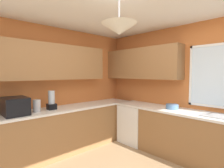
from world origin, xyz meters
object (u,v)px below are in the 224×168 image
(dishwasher, at_px, (135,124))
(microwave, at_px, (15,106))
(bowl, at_px, (172,107))
(sink_assembly, at_px, (224,116))
(blender_appliance, at_px, (52,101))
(kettle, at_px, (37,106))

(dishwasher, height_order, microwave, microwave)
(microwave, bearing_deg, bowl, 56.78)
(microwave, bearing_deg, sink_assembly, 44.26)
(microwave, distance_m, blender_appliance, 0.63)
(sink_assembly, xyz_separation_m, bowl, (-0.88, -0.01, 0.03))
(microwave, relative_size, blender_appliance, 1.33)
(kettle, xyz_separation_m, sink_assembly, (2.40, 2.01, -0.10))
(microwave, xyz_separation_m, bowl, (1.54, 2.35, -0.10))
(kettle, height_order, bowl, kettle)
(dishwasher, relative_size, blender_appliance, 2.35)
(microwave, relative_size, sink_assembly, 0.75)
(kettle, relative_size, bowl, 0.94)
(blender_appliance, bearing_deg, sink_assembly, 35.53)
(kettle, relative_size, sink_assembly, 0.34)
(dishwasher, distance_m, blender_appliance, 1.92)
(bowl, distance_m, blender_appliance, 2.31)
(microwave, xyz_separation_m, kettle, (0.02, 0.35, -0.04))
(sink_assembly, xyz_separation_m, blender_appliance, (-2.42, -1.73, 0.15))
(dishwasher, bearing_deg, microwave, -105.87)
(kettle, xyz_separation_m, blender_appliance, (-0.02, 0.28, 0.05))
(bowl, bearing_deg, kettle, -127.15)
(kettle, bearing_deg, blender_appliance, 94.02)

